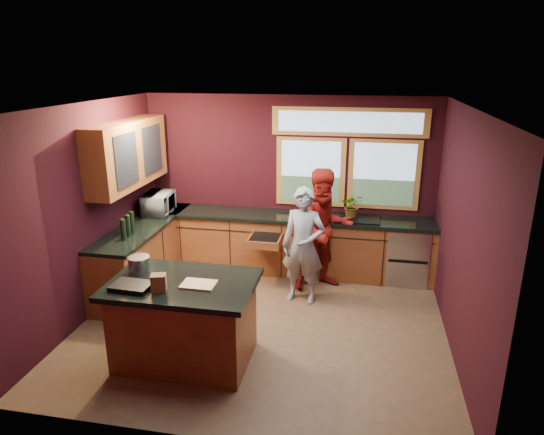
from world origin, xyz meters
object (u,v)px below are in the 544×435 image
(cutting_board, at_px, (199,284))
(stock_pot, at_px, (139,264))
(person_red, at_px, (324,230))
(person_grey, at_px, (303,246))
(island, at_px, (185,321))

(cutting_board, height_order, stock_pot, stock_pot)
(person_red, height_order, cutting_board, person_red)
(person_grey, bearing_deg, cutting_board, -109.23)
(cutting_board, relative_size, stock_pot, 1.46)
(person_red, bearing_deg, person_grey, -144.03)
(person_red, bearing_deg, stock_pot, -160.81)
(person_red, xyz_separation_m, cutting_board, (-1.12, -2.17, 0.07))
(stock_pot, bearing_deg, cutting_board, -14.93)
(island, relative_size, cutting_board, 4.43)
(cutting_board, distance_m, stock_pot, 0.78)
(island, distance_m, person_grey, 2.00)
(island, distance_m, cutting_board, 0.52)
(person_grey, distance_m, cutting_board, 1.92)
(cutting_board, bearing_deg, person_red, 62.61)
(person_red, distance_m, cutting_board, 2.44)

